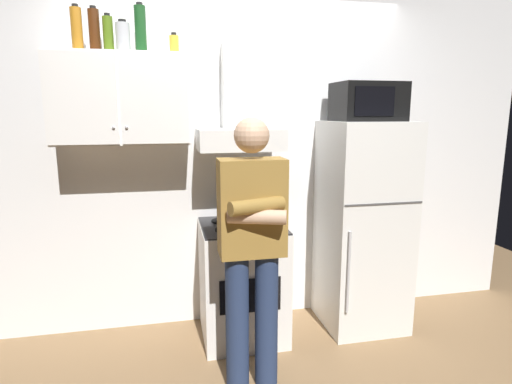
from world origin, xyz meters
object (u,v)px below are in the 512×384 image
at_px(bottle_liquor_amber, 77,29).
at_px(bottle_spice_jar, 174,45).
at_px(refrigerator, 363,226).
at_px(bottle_canister_steel, 123,37).
at_px(bottle_wine_green, 141,30).
at_px(range_hood, 238,122).
at_px(stove_oven, 242,281).
at_px(bottle_olive_oil, 108,34).
at_px(upper_cabinet, 121,99).
at_px(bottle_rum_dark, 94,31).
at_px(person_standing, 252,246).
at_px(cooking_pot, 263,219).
at_px(microwave, 368,102).

bearing_deg(bottle_liquor_amber, bottle_spice_jar, 4.67).
xyz_separation_m(refrigerator, bottle_liquor_amber, (-1.99, 0.10, 1.39)).
height_order(bottle_canister_steel, bottle_wine_green, bottle_wine_green).
bearing_deg(refrigerator, range_hood, 172.45).
relative_size(stove_oven, bottle_olive_oil, 3.57).
bearing_deg(upper_cabinet, bottle_rum_dark, 173.99).
xyz_separation_m(refrigerator, bottle_rum_dark, (-1.89, 0.14, 1.39)).
bearing_deg(upper_cabinet, bottle_olive_oil, -178.88).
bearing_deg(range_hood, person_standing, -93.91).
distance_m(refrigerator, cooking_pot, 0.84).
height_order(bottle_canister_steel, bottle_liquor_amber, bottle_liquor_amber).
height_order(person_standing, bottle_rum_dark, bottle_rum_dark).
bearing_deg(bottle_liquor_amber, cooking_pot, -10.74).
height_order(bottle_liquor_amber, bottle_spice_jar, bottle_liquor_amber).
bearing_deg(stove_oven, cooking_pot, -42.49).
bearing_deg(range_hood, upper_cabinet, -179.91).
distance_m(upper_cabinet, bottle_spice_jar, 0.52).
relative_size(bottle_olive_oil, bottle_rum_dark, 0.85).
relative_size(bottle_wine_green, bottle_spice_jar, 2.23).
bearing_deg(microwave, bottle_canister_steel, 176.96).
height_order(stove_oven, refrigerator, refrigerator).
bearing_deg(bottle_olive_oil, range_hood, 0.16).
relative_size(stove_oven, bottle_spice_jar, 5.96).
relative_size(stove_oven, microwave, 1.82).
distance_m(upper_cabinet, bottle_olive_oil, 0.42).
bearing_deg(bottle_olive_oil, bottle_spice_jar, 3.95).
bearing_deg(bottle_rum_dark, range_hood, -0.84).
bearing_deg(bottle_canister_steel, microwave, -3.04).
bearing_deg(upper_cabinet, microwave, -3.48).
distance_m(cooking_pot, bottle_rum_dark, 1.67).
height_order(range_hood, cooking_pot, range_hood).
bearing_deg(bottle_olive_oil, stove_oven, -8.25).
bearing_deg(cooking_pot, range_hood, 117.88).
xyz_separation_m(stove_oven, bottle_rum_dark, (-0.94, 0.14, 1.75)).
bearing_deg(bottle_liquor_amber, refrigerator, -2.95).
distance_m(upper_cabinet, bottle_wine_green, 0.48).
distance_m(upper_cabinet, microwave, 1.75).
xyz_separation_m(range_hood, refrigerator, (0.95, -0.13, -0.80)).
xyz_separation_m(upper_cabinet, bottle_spice_jar, (0.36, 0.03, 0.37)).
height_order(refrigerator, microwave, microwave).
bearing_deg(range_hood, bottle_olive_oil, -179.84).
bearing_deg(bottle_wine_green, bottle_spice_jar, -0.73).
bearing_deg(person_standing, cooking_pot, 69.70).
xyz_separation_m(refrigerator, bottle_spice_jar, (-1.39, 0.15, 1.32)).
distance_m(stove_oven, bottle_liquor_amber, 2.04).
bearing_deg(bottle_canister_steel, person_standing, -45.05).
relative_size(refrigerator, bottle_liquor_amber, 5.59).
distance_m(cooking_pot, bottle_liquor_amber, 1.73).
relative_size(upper_cabinet, bottle_spice_jar, 6.14).
bearing_deg(person_standing, bottle_spice_jar, 116.93).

